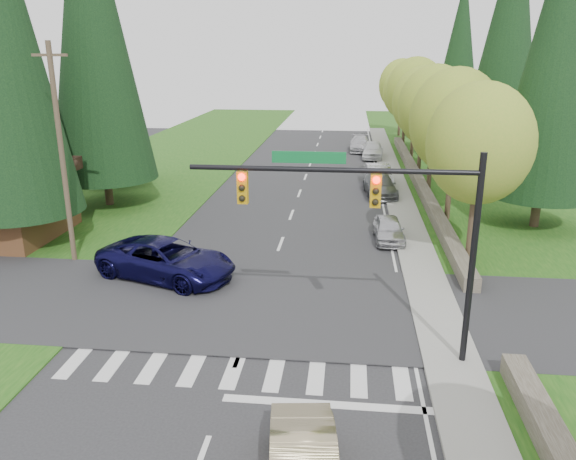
% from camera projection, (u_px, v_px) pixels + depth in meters
% --- Properties ---
extents(ground, '(120.00, 120.00, 0.00)m').
position_uv_depth(ground, '(208.00, 439.00, 14.47)').
color(ground, '#28282B').
rests_on(ground, ground).
extents(grass_east, '(14.00, 110.00, 0.06)m').
position_uv_depth(grass_east, '(515.00, 226.00, 32.07)').
color(grass_east, '#194C14').
rests_on(grass_east, ground).
extents(grass_west, '(14.00, 110.00, 0.06)m').
position_uv_depth(grass_west, '(81.00, 212.00, 34.75)').
color(grass_west, '#194C14').
rests_on(grass_west, ground).
extents(cross_street, '(120.00, 8.00, 0.10)m').
position_uv_depth(cross_street, '(258.00, 306.00, 22.05)').
color(cross_street, '#28282B').
rests_on(cross_street, ground).
extents(sidewalk_east, '(1.80, 80.00, 0.13)m').
position_uv_depth(sidewalk_east, '(404.00, 213.00, 34.58)').
color(sidewalk_east, gray).
rests_on(sidewalk_east, ground).
extents(curb_east, '(0.20, 80.00, 0.13)m').
position_uv_depth(curb_east, '(390.00, 212.00, 34.67)').
color(curb_east, gray).
rests_on(curb_east, ground).
extents(stone_wall_north, '(0.70, 40.00, 0.70)m').
position_uv_depth(stone_wall_north, '(418.00, 181.00, 41.90)').
color(stone_wall_north, '#4C4438').
rests_on(stone_wall_north, ground).
extents(traffic_signal, '(8.70, 0.37, 6.80)m').
position_uv_depth(traffic_signal, '(380.00, 211.00, 16.77)').
color(traffic_signal, black).
rests_on(traffic_signal, ground).
extents(utility_pole, '(1.60, 0.24, 10.00)m').
position_uv_depth(utility_pole, '(62.00, 154.00, 25.26)').
color(utility_pole, '#473828').
rests_on(utility_pole, ground).
extents(decid_tree_0, '(4.80, 4.80, 8.37)m').
position_uv_depth(decid_tree_0, '(480.00, 144.00, 25.09)').
color(decid_tree_0, '#38281C').
rests_on(decid_tree_0, ground).
extents(decid_tree_1, '(5.20, 5.20, 8.80)m').
position_uv_depth(decid_tree_1, '(455.00, 121.00, 31.65)').
color(decid_tree_1, '#38281C').
rests_on(decid_tree_1, ground).
extents(decid_tree_2, '(5.00, 5.00, 8.82)m').
position_uv_depth(decid_tree_2, '(435.00, 107.00, 38.26)').
color(decid_tree_2, '#38281C').
rests_on(decid_tree_2, ground).
extents(decid_tree_3, '(5.00, 5.00, 8.55)m').
position_uv_depth(decid_tree_3, '(423.00, 102.00, 44.97)').
color(decid_tree_3, '#38281C').
rests_on(decid_tree_3, ground).
extents(decid_tree_4, '(5.40, 5.40, 9.18)m').
position_uv_depth(decid_tree_4, '(416.00, 91.00, 51.47)').
color(decid_tree_4, '#38281C').
rests_on(decid_tree_4, ground).
extents(decid_tree_5, '(4.80, 4.80, 8.30)m').
position_uv_depth(decid_tree_5, '(406.00, 92.00, 58.28)').
color(decid_tree_5, '#38281C').
rests_on(decid_tree_5, ground).
extents(decid_tree_6, '(5.20, 5.20, 8.86)m').
position_uv_depth(decid_tree_6, '(402.00, 85.00, 64.80)').
color(decid_tree_6, '#38281C').
rests_on(decid_tree_6, ground).
extents(conifer_w_c, '(6.46, 6.46, 20.80)m').
position_uv_depth(conifer_w_c, '(92.00, 21.00, 33.13)').
color(conifer_w_c, '#38281C').
rests_on(conifer_w_c, ground).
extents(conifer_w_e, '(5.78, 5.78, 18.80)m').
position_uv_depth(conifer_w_e, '(104.00, 40.00, 39.32)').
color(conifer_w_e, '#38281C').
rests_on(conifer_w_e, ground).
extents(conifer_e_a, '(5.44, 5.44, 17.80)m').
position_uv_depth(conifer_e_a, '(559.00, 47.00, 29.01)').
color(conifer_e_a, '#38281C').
rests_on(conifer_e_a, ground).
extents(conifer_e_b, '(6.12, 6.12, 19.80)m').
position_uv_depth(conifer_e_b, '(509.00, 34.00, 41.87)').
color(conifer_e_b, '#38281C').
rests_on(conifer_e_b, ground).
extents(conifer_e_c, '(5.10, 5.10, 16.80)m').
position_uv_depth(conifer_e_c, '(459.00, 54.00, 55.69)').
color(conifer_e_c, '#38281C').
rests_on(conifer_e_c, ground).
extents(suv_navy, '(6.81, 4.76, 1.73)m').
position_uv_depth(suv_navy, '(167.00, 259.00, 24.52)').
color(suv_navy, '#0C0A36').
rests_on(suv_navy, ground).
extents(parked_car_a, '(1.66, 3.79, 1.27)m').
position_uv_depth(parked_car_a, '(389.00, 229.00, 29.47)').
color(parked_car_a, '#B7B8BD').
rests_on(parked_car_a, ground).
extents(parked_car_b, '(2.47, 5.13, 1.44)m').
position_uv_depth(parked_car_b, '(380.00, 185.00, 38.79)').
color(parked_car_b, slate).
rests_on(parked_car_b, ground).
extents(parked_car_c, '(2.09, 4.99, 1.60)m').
position_uv_depth(parked_car_c, '(378.00, 176.00, 41.37)').
color(parked_car_c, silver).
rests_on(parked_car_c, ground).
extents(parked_car_d, '(2.13, 4.70, 1.56)m').
position_uv_depth(parked_car_d, '(373.00, 150.00, 52.41)').
color(parked_car_d, white).
rests_on(parked_car_d, ground).
extents(parked_car_e, '(2.05, 5.01, 1.45)m').
position_uv_depth(parked_car_e, '(360.00, 144.00, 56.25)').
color(parked_car_e, '#B9B8BD').
rests_on(parked_car_e, ground).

